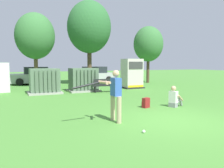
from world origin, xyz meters
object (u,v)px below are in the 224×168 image
transformer_west (44,81)px  generator_enclosure (132,74)px  batter (114,93)px  seated_spectator (174,99)px  parked_car_left_of_center (94,75)px  backpack (146,103)px  parked_car_leftmost (35,76)px  transformer_mid_west (83,80)px  sports_ball (144,131)px  park_bench (106,84)px

transformer_west → generator_enclosure: generator_enclosure is taller
batter → seated_spectator: bearing=19.1°
seated_spectator → parked_car_left_of_center: bearing=85.9°
generator_enclosure → backpack: size_ratio=5.23×
seated_spectator → parked_car_leftmost: bearing=108.3°
parked_car_leftmost → generator_enclosure: bearing=-44.9°
transformer_mid_west → sports_ball: 9.93m
park_bench → seated_spectator: 5.99m
park_bench → parked_car_leftmost: size_ratio=0.43×
batter → parked_car_leftmost: size_ratio=0.41×
transformer_west → sports_ball: bearing=-81.8°
transformer_mid_west → park_bench: transformer_mid_west is taller
transformer_west → backpack: bearing=-62.8°
backpack → seated_spectator: bearing=-15.5°
sports_ball → backpack: (2.03, 3.06, 0.17)m
park_bench → seated_spectator: seated_spectator is taller
batter → backpack: (2.28, 1.60, -0.76)m
sports_ball → seated_spectator: (3.33, 2.70, 0.33)m
park_bench → batter: size_ratio=1.05×
backpack → parked_car_left_of_center: bearing=80.3°
transformer_west → backpack: transformer_west is taller
transformer_west → sports_ball: transformer_west is taller
sports_ball → seated_spectator: seated_spectator is taller
sports_ball → backpack: backpack is taller
batter → transformer_west: bearing=98.0°
park_bench → backpack: bearing=-94.5°
sports_ball → park_bench: bearing=74.0°
transformer_west → generator_enclosure: bearing=3.8°
backpack → parked_car_left_of_center: parked_car_left_of_center is taller
parked_car_leftmost → parked_car_left_of_center: bearing=-6.2°
generator_enclosure → batter: (-5.58, -8.73, -0.16)m
seated_spectator → parked_car_leftmost: parked_car_leftmost is taller
transformer_west → transformer_mid_west: size_ratio=1.00×
park_bench → batter: bearing=-110.7°
transformer_west → park_bench: bearing=-16.2°
park_bench → parked_car_leftmost: (-3.82, 8.24, 0.22)m
transformer_west → sports_ball: size_ratio=23.33×
seated_spectator → park_bench: bearing=98.3°
seated_spectator → parked_car_left_of_center: 13.59m
sports_ball → parked_car_left_of_center: bearing=75.2°
transformer_west → generator_enclosure: (6.74, 0.45, 0.35)m
transformer_mid_west → parked_car_leftmost: (-2.59, 7.05, -0.04)m
seated_spectator → transformer_west: bearing=123.8°
parked_car_left_of_center → transformer_mid_west: bearing=-115.4°
transformer_mid_west → parked_car_left_of_center: 7.12m
generator_enclosure → park_bench: (-2.87, -1.57, -0.60)m
transformer_mid_west → parked_car_left_of_center: bearing=64.6°
park_bench → sports_ball: bearing=-106.0°
park_bench → transformer_west: bearing=163.8°
transformer_west → parked_car_leftmost: same height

